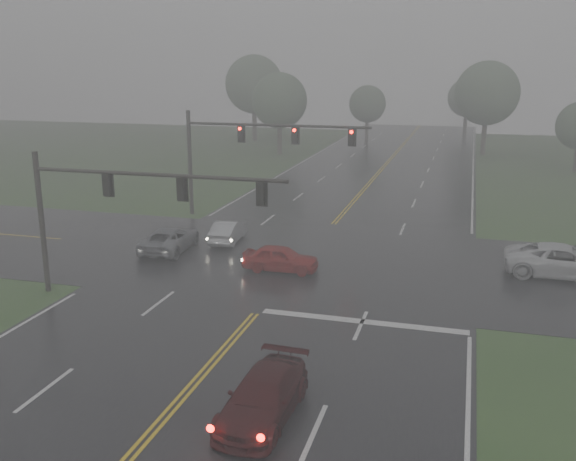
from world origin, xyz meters
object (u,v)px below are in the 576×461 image
(sedan_silver, at_px, (228,242))
(signal_gantry_near, at_px, (111,199))
(sedan_maroon, at_px, (263,417))
(pickup_white, at_px, (563,277))
(car_grey, at_px, (170,251))
(sedan_red, at_px, (281,271))
(signal_gantry_far, at_px, (243,144))

(sedan_silver, bearing_deg, signal_gantry_near, 77.00)
(sedan_silver, height_order, signal_gantry_near, signal_gantry_near)
(sedan_maroon, bearing_deg, signal_gantry_near, 142.48)
(pickup_white, relative_size, signal_gantry_near, 0.48)
(car_grey, distance_m, signal_gantry_near, 8.85)
(sedan_maroon, relative_size, sedan_red, 1.19)
(sedan_red, relative_size, pickup_white, 0.68)
(sedan_red, height_order, signal_gantry_far, signal_gantry_far)
(sedan_silver, distance_m, signal_gantry_far, 8.01)
(signal_gantry_far, bearing_deg, sedan_red, -61.41)
(sedan_maroon, relative_size, car_grey, 0.96)
(car_grey, height_order, signal_gantry_near, signal_gantry_near)
(sedan_silver, distance_m, signal_gantry_near, 11.21)
(sedan_maroon, distance_m, pickup_white, 19.42)
(sedan_silver, bearing_deg, signal_gantry_far, -83.73)
(sedan_maroon, relative_size, pickup_white, 0.81)
(sedan_maroon, bearing_deg, sedan_silver, 115.93)
(car_grey, relative_size, pickup_white, 0.84)
(sedan_maroon, xyz_separation_m, pickup_white, (10.30, 16.46, 0.00))
(pickup_white, distance_m, signal_gantry_far, 21.47)
(sedan_maroon, xyz_separation_m, sedan_silver, (-7.96, 17.87, 0.00))
(sedan_silver, height_order, signal_gantry_far, signal_gantry_far)
(sedan_red, bearing_deg, signal_gantry_far, 26.65)
(sedan_red, height_order, signal_gantry_near, signal_gantry_near)
(signal_gantry_near, height_order, signal_gantry_far, signal_gantry_far)
(sedan_red, distance_m, car_grey, 7.23)
(car_grey, height_order, signal_gantry_far, signal_gantry_far)
(signal_gantry_far, bearing_deg, sedan_silver, -78.92)
(signal_gantry_near, bearing_deg, pickup_white, 23.82)
(sedan_maroon, xyz_separation_m, signal_gantry_far, (-9.16, 23.99, 5.03))
(pickup_white, bearing_deg, signal_gantry_far, 69.49)
(sedan_silver, height_order, pickup_white, pickup_white)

